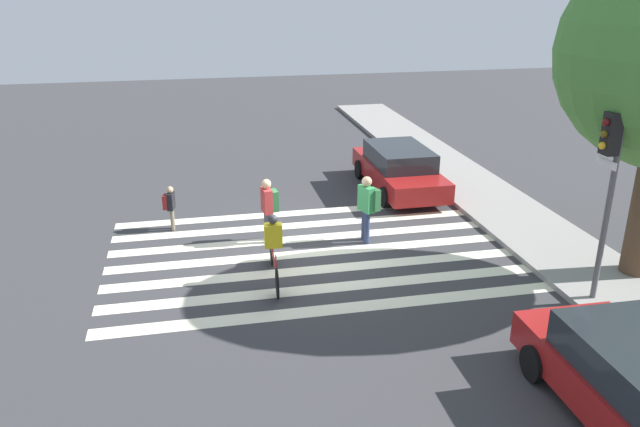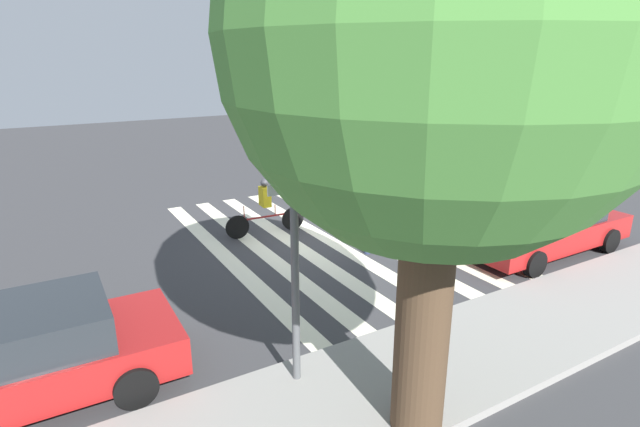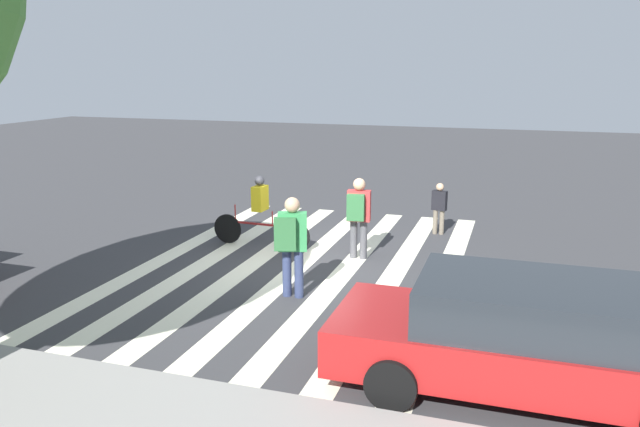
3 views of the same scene
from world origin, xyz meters
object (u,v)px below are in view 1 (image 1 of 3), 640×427
Objects in this scene: pedestrian_child_with_backpack at (170,205)px; car_parked_silver_sedan at (639,383)px; traffic_light at (609,167)px; cyclist_mid_street at (274,246)px; car_parked_far_curb at (399,168)px; pedestrian_adult_yellow_jacket at (368,204)px; pedestrian_adult_blue_shirt at (268,205)px.

car_parked_silver_sedan is at bearing 49.71° from pedestrian_child_with_backpack.
traffic_light reaches higher than cyclist_mid_street.
car_parked_far_curb is 1.09× the size of car_parked_silver_sedan.
pedestrian_child_with_backpack is 7.51m from car_parked_far_curb.
pedestrian_adult_yellow_jacket is at bearing 82.73° from pedestrian_child_with_backpack.
pedestrian_child_with_backpack is 0.28× the size of car_parked_silver_sedan.
traffic_light is at bearing -157.51° from pedestrian_adult_yellow_jacket.
pedestrian_adult_yellow_jacket reaches higher than pedestrian_child_with_backpack.
pedestrian_adult_blue_shirt is 2.31m from cyclist_mid_street.
traffic_light is at bearing 68.38° from pedestrian_child_with_backpack.
pedestrian_adult_yellow_jacket is at bearing -29.06° from car_parked_far_curb.
car_parked_silver_sedan is (11.70, -0.07, 0.01)m from car_parked_far_curb.
car_parked_silver_sedan is (3.59, -1.60, -2.30)m from traffic_light.
cyclist_mid_street reaches higher than car_parked_silver_sedan.
car_parked_silver_sedan reaches higher than car_parked_far_curb.
car_parked_far_curb is at bearing -60.98° from pedestrian_adult_blue_shirt.
cyclist_mid_street is 7.74m from car_parked_silver_sedan.
car_parked_silver_sedan is at bearing -24.00° from traffic_light.
pedestrian_adult_blue_shirt is at bearing -127.39° from traffic_light.
traffic_light reaches higher than pedestrian_child_with_backpack.
pedestrian_adult_blue_shirt is 1.37× the size of pedestrian_child_with_backpack.
pedestrian_adult_blue_shirt is 9.55m from car_parked_silver_sedan.
traffic_light is 2.53× the size of pedestrian_adult_blue_shirt.
cyclist_mid_street is at bearing 168.91° from pedestrian_adult_blue_shirt.
pedestrian_child_with_backpack is at bearing -74.49° from car_parked_far_curb.
traffic_light is 5.95m from pedestrian_adult_yellow_jacket.
pedestrian_child_with_backpack is 12.07m from car_parked_silver_sedan.
pedestrian_child_with_backpack is at bearing 50.67° from pedestrian_adult_yellow_jacket.
car_parked_silver_sedan is (7.81, 2.10, -0.30)m from pedestrian_adult_yellow_jacket.
pedestrian_adult_yellow_jacket is 3.23m from cyclist_mid_street.
traffic_light reaches higher than pedestrian_adult_blue_shirt.
car_parked_silver_sedan is (9.70, 7.17, 0.01)m from pedestrian_child_with_backpack.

